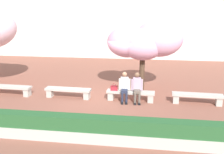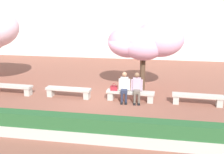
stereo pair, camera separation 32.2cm
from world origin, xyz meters
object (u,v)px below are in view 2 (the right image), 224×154
object	(u,v)px
stone_bench_west_end	(11,88)
person_seated_left	(124,86)
stone_bench_near_west	(68,91)
stone_bench_center	(130,94)
cherry_tree_main	(146,41)
handbag	(114,88)
stone_bench_near_east	(198,98)
person_seated_right	(137,86)

from	to	relation	value
stone_bench_west_end	person_seated_left	world-z (taller)	person_seated_left
stone_bench_near_west	stone_bench_center	xyz separation A→B (m)	(2.83, 0.00, 0.00)
cherry_tree_main	stone_bench_west_end	bearing A→B (deg)	-166.62
stone_bench_near_west	handbag	bearing A→B (deg)	-0.77
stone_bench_near_east	person_seated_right	distance (m)	2.58
person_seated_left	person_seated_right	size ratio (longest dim) A/B	1.00
stone_bench_near_west	person_seated_right	size ratio (longest dim) A/B	1.63
stone_bench_near_east	person_seated_left	world-z (taller)	person_seated_left
cherry_tree_main	person_seated_left	bearing A→B (deg)	-117.41
person_seated_right	cherry_tree_main	xyz separation A→B (m)	(0.25, 1.53, 1.75)
stone_bench_near_east	cherry_tree_main	bearing A→B (deg)	147.43
person_seated_left	person_seated_right	bearing A→B (deg)	0.01
stone_bench_west_end	stone_bench_center	size ratio (longest dim) A/B	1.00
stone_bench_west_end	person_seated_left	size ratio (longest dim) A/B	1.63
stone_bench_west_end	person_seated_right	world-z (taller)	person_seated_right
stone_bench_near_west	cherry_tree_main	distance (m)	4.25
stone_bench_near_east	person_seated_right	bearing A→B (deg)	-178.81
stone_bench_west_end	stone_bench_center	xyz separation A→B (m)	(5.66, 0.00, 0.00)
stone_bench_near_west	person_seated_left	bearing A→B (deg)	-1.19
person_seated_right	cherry_tree_main	distance (m)	2.34
stone_bench_near_west	stone_bench_center	bearing A→B (deg)	0.00
stone_bench_center	stone_bench_near_east	world-z (taller)	same
person_seated_right	cherry_tree_main	size ratio (longest dim) A/B	0.36
stone_bench_near_west	person_seated_left	distance (m)	2.60
person_seated_right	stone_bench_west_end	bearing A→B (deg)	179.49
stone_bench_center	handbag	world-z (taller)	handbag
stone_bench_near_west	person_seated_right	world-z (taller)	person_seated_right
stone_bench_center	person_seated_left	xyz separation A→B (m)	(-0.26, -0.05, 0.39)
stone_bench_near_west	handbag	size ratio (longest dim) A/B	6.22
person_seated_left	cherry_tree_main	bearing A→B (deg)	62.59
stone_bench_center	person_seated_right	distance (m)	0.48
stone_bench_center	handbag	bearing A→B (deg)	-177.75
person_seated_left	handbag	xyz separation A→B (m)	(-0.46, 0.03, -0.12)
stone_bench_center	stone_bench_west_end	bearing A→B (deg)	-180.00
stone_bench_near_west	person_seated_right	distance (m)	3.13
stone_bench_west_end	stone_bench_near_east	size ratio (longest dim) A/B	1.00
cherry_tree_main	stone_bench_near_east	bearing A→B (deg)	-32.57
stone_bench_near_west	person_seated_left	world-z (taller)	person_seated_left
stone_bench_west_end	stone_bench_near_east	distance (m)	8.50
person_seated_right	handbag	xyz separation A→B (m)	(-1.00, 0.02, -0.12)
stone_bench_near_west	person_seated_right	bearing A→B (deg)	-0.98
person_seated_right	handbag	world-z (taller)	person_seated_right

